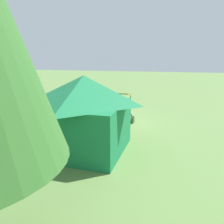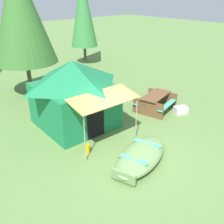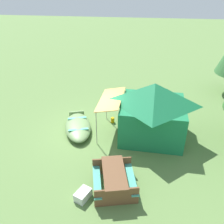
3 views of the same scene
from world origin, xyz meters
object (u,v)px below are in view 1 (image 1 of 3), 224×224
object	(u,v)px
canvas_cabin_tent	(85,113)
cooler_box	(25,120)
beached_rowboat	(109,118)
picnic_table	(22,121)
fuel_can	(121,131)

from	to	relation	value
canvas_cabin_tent	cooler_box	size ratio (longest dim) A/B	7.02
beached_rowboat	picnic_table	distance (m)	4.16
canvas_cabin_tent	cooler_box	distance (m)	4.94
fuel_can	cooler_box	bearing A→B (deg)	-3.51
picnic_table	cooler_box	size ratio (longest dim) A/B	3.47
picnic_table	canvas_cabin_tent	bearing A→B (deg)	160.04
fuel_can	canvas_cabin_tent	bearing A→B (deg)	66.05
beached_rowboat	fuel_can	distance (m)	1.88
beached_rowboat	picnic_table	xyz separation A→B (m)	(3.47, 2.29, 0.25)
beached_rowboat	canvas_cabin_tent	xyz separation A→B (m)	(-0.10, 3.58, 1.17)
picnic_table	fuel_can	bearing A→B (deg)	-171.25
canvas_cabin_tent	fuel_can	world-z (taller)	canvas_cabin_tent
canvas_cabin_tent	picnic_table	xyz separation A→B (m)	(3.57, -1.30, -0.92)
beached_rowboat	canvas_cabin_tent	size ratio (longest dim) A/B	0.72
picnic_table	fuel_can	xyz separation A→B (m)	(-4.45, -0.68, -0.33)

